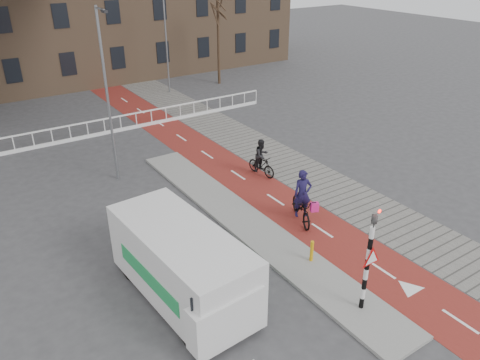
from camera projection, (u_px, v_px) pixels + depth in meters
ground at (329, 270)px, 16.14m from camera, size 120.00×120.00×0.00m
bike_lane at (217, 161)px, 24.32m from camera, size 2.50×60.00×0.01m
sidewalk at (260, 149)px, 25.71m from camera, size 3.00×60.00×0.01m
curb_island at (247, 223)px, 18.74m from camera, size 1.80×16.00×0.12m
traffic_signal at (369, 257)px, 13.45m from camera, size 0.80×0.80×3.68m
bollard at (312, 251)px, 16.25m from camera, size 0.12×0.12×0.79m
cyclist_near at (302, 204)px, 18.72m from camera, size 1.54×2.29×2.22m
cyclist_far at (261, 161)px, 22.50m from camera, size 0.87×1.75×1.84m
van at (182, 263)px, 14.40m from camera, size 2.61×5.71×2.40m
railing at (53, 140)px, 26.17m from camera, size 28.00×0.10×0.99m
tree_right at (218, 39)px, 36.61m from camera, size 0.22×0.22×7.02m
streetlight_near at (108, 99)px, 20.72m from camera, size 0.12×0.12×7.88m
streetlight_right at (166, 39)px, 34.17m from camera, size 0.12×0.12×7.86m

